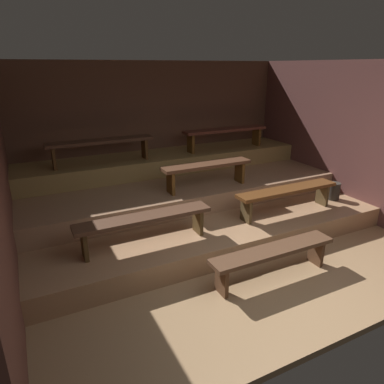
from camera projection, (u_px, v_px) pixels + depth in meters
The scene contains 14 objects.
ground at pixel (207, 236), 5.52m from camera, with size 6.17×5.15×0.08m, color #9E7B55.
wall_back at pixel (155, 130), 6.90m from camera, with size 6.17×0.06×2.61m, color brown.
wall_left at pixel (0, 179), 3.91m from camera, with size 0.06×5.15×2.61m, color brown.
wall_right at pixel (341, 137), 6.20m from camera, with size 0.06×5.15×2.61m, color brown.
platform_lower at pixel (191, 212), 5.94m from camera, with size 5.37×3.18×0.31m, color #A97E59.
platform_middle at pixel (178, 186), 6.27m from camera, with size 5.37×2.13×0.31m, color #A57B5C.
platform_upper at pixel (166, 162), 6.65m from camera, with size 5.37×0.98×0.31m, color #A3864D.
bench_floor_center at pixel (273, 254), 4.26m from camera, with size 1.71×0.29×0.41m.
bench_lower_left at pixel (145, 221), 4.41m from camera, with size 1.78×0.29×0.41m.
bench_lower_right at pixel (287, 193), 5.40m from camera, with size 1.78×0.29×0.41m.
bench_middle_center at pixel (207, 168), 5.59m from camera, with size 1.52×0.29×0.41m.
bench_upper_left at pixel (101, 144), 5.83m from camera, with size 1.78×0.29×0.41m.
bench_upper_right at pixel (225, 132), 6.87m from camera, with size 1.78×0.29×0.41m.
pail_lower at pixel (334, 191), 6.02m from camera, with size 0.20×0.20×0.30m, color #332D28.
Camera 1 is at (-2.43, -2.14, 2.51)m, focal length 32.32 mm.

